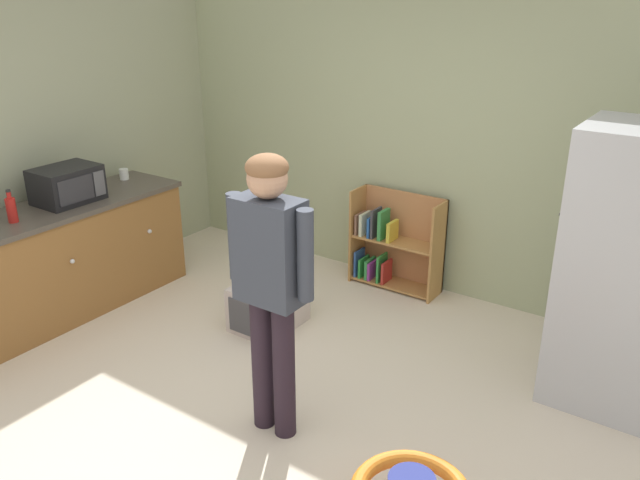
# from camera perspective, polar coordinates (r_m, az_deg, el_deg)

# --- Properties ---
(ground_plane) EXTENTS (12.00, 12.00, 0.00)m
(ground_plane) POSITION_cam_1_polar(r_m,az_deg,el_deg) (4.20, -5.27, -15.24)
(ground_plane) COLOR beige
(ground_plane) RESTS_ON ground
(back_wall) EXTENTS (5.20, 0.06, 2.70)m
(back_wall) POSITION_cam_1_polar(r_m,az_deg,el_deg) (5.47, 10.09, 9.10)
(back_wall) COLOR #A3AD85
(back_wall) RESTS_ON ground
(left_side_wall) EXTENTS (0.06, 2.99, 2.70)m
(left_side_wall) POSITION_cam_1_polar(r_m,az_deg,el_deg) (5.99, -20.67, 9.14)
(left_side_wall) COLOR #A3AA8A
(left_side_wall) RESTS_ON ground
(kitchen_counter) EXTENTS (0.65, 2.33, 0.90)m
(kitchen_counter) POSITION_cam_1_polar(r_m,az_deg,el_deg) (5.52, -22.77, -2.01)
(kitchen_counter) COLOR brown
(kitchen_counter) RESTS_ON ground
(refrigerator) EXTENTS (0.73, 0.68, 1.78)m
(refrigerator) POSITION_cam_1_polar(r_m,az_deg,el_deg) (4.35, 25.33, -2.49)
(refrigerator) COLOR #B7BABF
(refrigerator) RESTS_ON ground
(bookshelf) EXTENTS (0.80, 0.28, 0.85)m
(bookshelf) POSITION_cam_1_polar(r_m,az_deg,el_deg) (5.70, 6.46, -0.44)
(bookshelf) COLOR #B17D43
(bookshelf) RESTS_ON ground
(standing_person) EXTENTS (0.57, 0.23, 1.71)m
(standing_person) POSITION_cam_1_polar(r_m,az_deg,el_deg) (3.57, -4.42, -2.86)
(standing_person) COLOR #291D28
(standing_person) RESTS_ON ground
(pet_carrier) EXTENTS (0.42, 0.55, 0.36)m
(pet_carrier) POSITION_cam_1_polar(r_m,az_deg,el_deg) (5.08, -4.59, -5.72)
(pet_carrier) COLOR beige
(pet_carrier) RESTS_ON ground
(microwave) EXTENTS (0.37, 0.48, 0.28)m
(microwave) POSITION_cam_1_polar(r_m,az_deg,el_deg) (5.48, -21.43, 4.58)
(microwave) COLOR black
(microwave) RESTS_ON kitchen_counter
(ketchup_bottle) EXTENTS (0.07, 0.07, 0.25)m
(ketchup_bottle) POSITION_cam_1_polar(r_m,az_deg,el_deg) (5.17, -25.58, 2.47)
(ketchup_bottle) COLOR red
(ketchup_bottle) RESTS_ON kitchen_counter
(white_cup) EXTENTS (0.08, 0.08, 0.09)m
(white_cup) POSITION_cam_1_polar(r_m,az_deg,el_deg) (5.98, -16.92, 5.58)
(white_cup) COLOR white
(white_cup) RESTS_ON kitchen_counter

